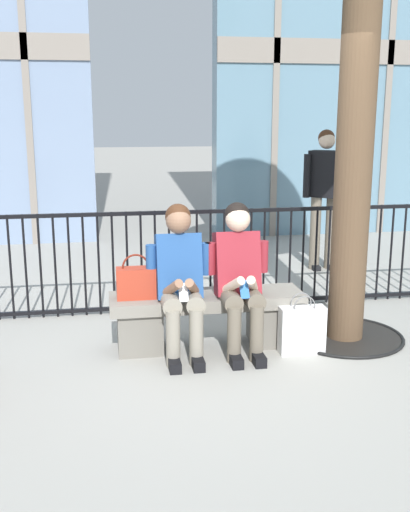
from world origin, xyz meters
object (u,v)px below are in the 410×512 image
Objects in this scene: stone_bench at (207,315)px; seated_person_with_phone at (180,276)px; seated_person_companion at (239,273)px; handbag_on_bench at (136,282)px; bystander_at_railing at (325,189)px; shopping_bag at (302,329)px.

seated_person_with_phone is (-0.24, -0.13, 0.38)m from stone_bench.
seated_person_companion reaches higher than stone_bench.
seated_person_companion is 3.32× the size of handbag_on_bench.
handbag_on_bench is at bearing 171.75° from seated_person_companion.
seated_person_companion is at bearing -8.25° from handbag_on_bench.
seated_person_companion is 2.97m from bystander_at_railing.
handbag_on_bench is 1.39m from shopping_bag.
bystander_at_railing is (1.86, 2.34, 0.73)m from stone_bench.
stone_bench is 0.47m from seated_person_with_phone.
bystander_at_railing is (1.62, 2.46, 0.35)m from seated_person_companion.
stone_bench is 0.47m from seated_person_companion.
stone_bench is at bearing -128.54° from bystander_at_railing.
shopping_bag is 0.29× the size of bystander_at_railing.
shopping_bag is (1.31, -0.28, -0.38)m from handbag_on_bench.
shopping_bag is (0.97, -0.16, -0.45)m from seated_person_with_phone.
bystander_at_railing reaches higher than stone_bench.
shopping_bag is (0.49, -0.16, -0.45)m from seated_person_companion.
bystander_at_railing reaches higher than seated_person_with_phone.
seated_person_companion reaches higher than handbag_on_bench.
shopping_bag is 2.96m from bystander_at_railing.
bystander_at_railing is at bearing 66.68° from shopping_bag.
seated_person_with_phone is 3.32× the size of handbag_on_bench.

